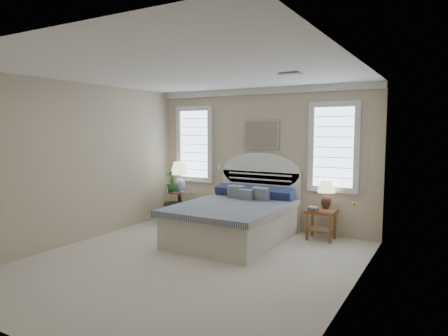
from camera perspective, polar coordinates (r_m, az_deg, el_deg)
floor at (r=5.91m, az=-5.11°, el=-13.35°), size 4.50×5.00×0.01m
ceiling at (r=5.65m, az=-5.35°, el=13.53°), size 4.50×5.00×0.01m
wall_back at (r=7.79m, az=5.40°, el=1.37°), size 4.50×0.02×2.70m
wall_left at (r=7.15m, az=-20.14°, el=0.69°), size 0.02×5.00×2.70m
wall_right at (r=4.71m, az=17.78°, el=-1.57°), size 0.02×5.00×2.70m
crown_molding at (r=7.77m, az=5.36°, el=10.88°), size 4.50×0.08×0.12m
hvac_vent at (r=5.79m, az=9.45°, el=13.08°), size 0.30×0.20×0.02m
switch_plate at (r=8.24m, az=-0.68°, el=0.22°), size 0.08×0.01×0.12m
window_left at (r=8.52m, az=-4.19°, el=3.42°), size 0.90×0.06×1.60m
window_right at (r=7.29m, az=15.42°, el=2.88°), size 0.90×0.06×1.60m
painting at (r=7.74m, az=5.30°, el=4.83°), size 0.74×0.04×0.58m
closet_door at (r=5.90m, az=20.00°, el=-1.72°), size 0.02×1.80×2.40m
bed at (r=7.01m, az=1.76°, el=-7.05°), size 1.72×2.28×1.47m
side_table_left at (r=8.36m, az=-6.35°, el=-5.02°), size 0.56×0.56×0.63m
nightstand_right at (r=7.16m, az=13.72°, el=-6.94°), size 0.50×0.40×0.53m
floor_pot at (r=8.27m, az=-7.01°, el=-6.40°), size 0.56×0.56×0.42m
lamp_left at (r=8.34m, az=-6.36°, el=-0.74°), size 0.45×0.45×0.62m
lamp_right at (r=7.20m, az=14.41°, el=-3.25°), size 0.36×0.36×0.50m
potted_plant at (r=8.30m, az=-7.43°, el=-1.83°), size 0.33×0.33×0.45m
books_left at (r=8.11m, az=-6.90°, el=-3.53°), size 0.20×0.17×0.02m
books_right at (r=7.01m, az=12.61°, el=-5.70°), size 0.20×0.17×0.07m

